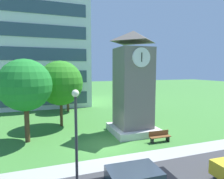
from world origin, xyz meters
TOP-DOWN VIEW (x-y plane):
  - ground_plane at (0.00, 0.00)m, footprint 160.00×160.00m
  - kerb_strip at (0.00, -2.88)m, footprint 120.00×1.60m
  - office_building at (-7.34, 22.00)m, footprint 19.92×13.24m
  - clock_tower at (3.36, 2.08)m, footprint 3.96×3.96m
  - park_bench at (4.41, -0.80)m, footprint 1.81×0.52m
  - street_lamp at (-2.84, -4.60)m, footprint 0.36×0.36m
  - tree_streetside at (-2.72, 6.42)m, footprint 4.55×4.55m
  - tree_by_building at (-5.69, 2.70)m, footprint 4.12×4.12m
  - tree_near_tower at (-1.28, 13.41)m, footprint 3.98×3.98m

SIDE VIEW (x-z plane):
  - ground_plane at x=0.00m, z-range 0.00..0.00m
  - kerb_strip at x=0.00m, z-range 0.00..0.01m
  - park_bench at x=4.41m, z-range 0.02..0.90m
  - street_lamp at x=-2.84m, z-range 0.66..5.54m
  - tree_near_tower at x=-1.28m, z-range 0.95..6.86m
  - clock_tower at x=3.36m, z-range -0.53..8.73m
  - tree_streetside at x=-2.72m, z-range 1.09..7.83m
  - tree_by_building at x=-5.69m, z-range 1.26..7.95m
  - office_building at x=-7.34m, z-range 0.00..19.20m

